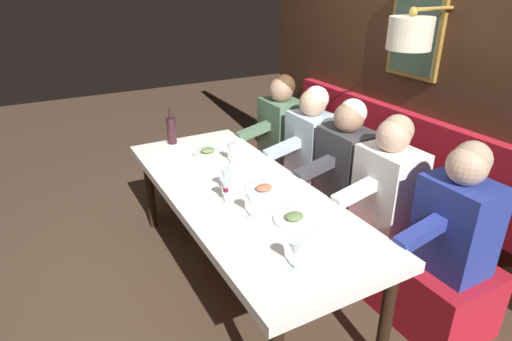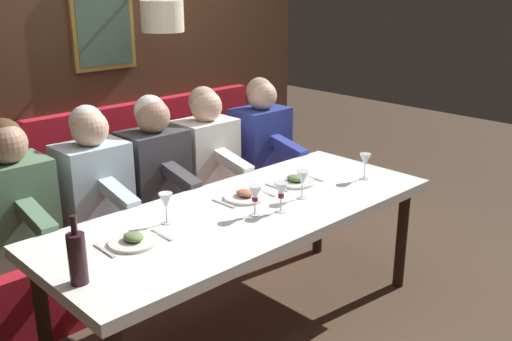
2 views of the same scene
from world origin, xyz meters
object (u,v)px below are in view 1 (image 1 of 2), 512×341
object	(u,v)px
diner_far	(312,137)
wine_glass_2	(295,249)
diner_near	(389,177)
wine_glass_3	(231,149)
wine_glass_1	(226,176)
wine_glass_4	(226,186)
dining_table	(241,199)
diner_nearest	(458,213)
wine_glass_0	(251,200)
diner_middle	(347,155)
wine_bottle	(171,130)
diner_farthest	(281,121)

from	to	relation	value
diner_far	wine_glass_2	distance (m)	1.66
diner_near	wine_glass_3	bearing A→B (deg)	130.60
wine_glass_1	wine_glass_4	distance (m)	0.15
dining_table	diner_nearest	distance (m)	1.32
diner_near	wine_glass_2	xyz separation A→B (m)	(-1.03, -0.43, 0.04)
diner_far	wine_glass_0	distance (m)	1.25
dining_table	wine_glass_0	bearing A→B (deg)	-106.87
diner_nearest	diner_middle	world-z (taller)	same
dining_table	wine_glass_1	distance (m)	0.21
diner_middle	wine_glass_4	xyz separation A→B (m)	(-1.04, -0.10, 0.04)
wine_glass_0	wine_glass_4	size ratio (longest dim) A/B	1.00
diner_nearest	wine_glass_1	distance (m)	1.39
diner_nearest	wine_glass_0	distance (m)	1.17
wine_glass_4	wine_bottle	distance (m)	1.16
diner_middle	wine_glass_0	world-z (taller)	diner_middle
diner_nearest	wine_glass_3	distance (m)	1.58
diner_nearest	diner_farthest	size ratio (longest dim) A/B	1.00
diner_nearest	wine_glass_4	distance (m)	1.35
wine_glass_2	wine_glass_0	bearing A→B (deg)	84.87
diner_near	diner_farthest	xyz separation A→B (m)	(0.00, 1.35, 0.00)
diner_nearest	wine_bottle	bearing A→B (deg)	116.26
dining_table	wine_glass_2	distance (m)	0.90
diner_farthest	wine_glass_3	bearing A→B (deg)	-146.76
diner_far	dining_table	bearing A→B (deg)	-153.95
dining_table	wine_glass_4	distance (m)	0.26
diner_farthest	wine_glass_3	distance (m)	0.89
diner_nearest	wine_bottle	distance (m)	2.25
diner_middle	wine_glass_3	bearing A→B (deg)	149.65
wine_glass_0	wine_glass_4	xyz separation A→B (m)	(-0.05, 0.23, -0.00)
wine_glass_0	wine_glass_2	xyz separation A→B (m)	(-0.05, -0.53, 0.00)
wine_glass_1	wine_glass_3	distance (m)	0.47
diner_middle	wine_bottle	world-z (taller)	diner_middle
diner_near	wine_glass_3	size ratio (longest dim) A/B	4.82
diner_farthest	wine_bottle	size ratio (longest dim) A/B	2.64
diner_near	wine_glass_4	size ratio (longest dim) A/B	4.82
diner_nearest	wine_glass_0	world-z (taller)	diner_nearest
wine_glass_1	dining_table	bearing A→B (deg)	-14.50
diner_middle	wine_glass_1	distance (m)	0.98
wine_glass_1	wine_bottle	xyz separation A→B (m)	(-0.02, 1.02, 0.00)
diner_middle	wine_glass_2	world-z (taller)	diner_middle
wine_glass_1	wine_glass_2	bearing A→B (deg)	-93.63
dining_table	wine_glass_3	bearing A→B (deg)	71.68
diner_far	diner_middle	bearing A→B (deg)	-90.00
wine_glass_1	wine_glass_2	size ratio (longest dim) A/B	1.00
wine_glass_0	wine_bottle	bearing A→B (deg)	90.46
diner_near	wine_glass_1	bearing A→B (deg)	154.66
dining_table	diner_far	xyz separation A→B (m)	(0.88, 0.43, 0.14)
diner_farthest	wine_glass_0	bearing A→B (deg)	-128.22
wine_glass_3	wine_glass_0	bearing A→B (deg)	-107.68
wine_glass_0	diner_nearest	bearing A→B (deg)	-32.76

